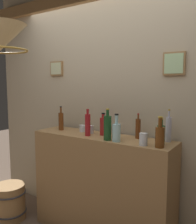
{
  "coord_description": "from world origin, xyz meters",
  "views": [
    {
      "loc": [
        1.35,
        -1.25,
        1.63
      ],
      "look_at": [
        0.0,
        0.77,
        1.33
      ],
      "focal_mm": 39.6,
      "sensor_mm": 36.0,
      "label": 1
    }
  ],
  "objects": [
    {
      "name": "bar_shelf_unit",
      "position": [
        0.0,
        0.82,
        0.54
      ],
      "size": [
        1.52,
        0.39,
        1.08
      ],
      "primitive_type": "cube",
      "color": "#9E7547",
      "rests_on": "ground"
    },
    {
      "name": "liquor_bottle_rye",
      "position": [
        0.25,
        0.7,
        1.18
      ],
      "size": [
        0.08,
        0.08,
        0.26
      ],
      "color": "#A6D6DA",
      "rests_on": "bar_shelf_unit"
    },
    {
      "name": "panelled_rear_partition",
      "position": [
        0.0,
        1.1,
        1.5
      ],
      "size": [
        3.64,
        0.15,
        2.86
      ],
      "color": "#BCAD8E",
      "rests_on": "ground"
    },
    {
      "name": "liquor_bottle_bourbon",
      "position": [
        0.16,
        0.7,
        1.21
      ],
      "size": [
        0.07,
        0.07,
        0.3
      ],
      "color": "#1B4921",
      "rests_on": "bar_shelf_unit"
    },
    {
      "name": "glass_tumbler_highball",
      "position": [
        0.52,
        0.7,
        1.14
      ],
      "size": [
        0.07,
        0.07,
        0.11
      ],
      "color": "silver",
      "rests_on": "bar_shelf_unit"
    },
    {
      "name": "liquor_bottle_whiskey",
      "position": [
        0.65,
        0.95,
        1.2
      ],
      "size": [
        0.05,
        0.05,
        0.3
      ],
      "color": "silver",
      "rests_on": "bar_shelf_unit"
    },
    {
      "name": "liquor_bottle_tequila",
      "position": [
        0.63,
        0.82,
        1.18
      ],
      "size": [
        0.07,
        0.07,
        0.24
      ],
      "color": "#184C22",
      "rests_on": "bar_shelf_unit"
    },
    {
      "name": "liquor_bottle_sherry",
      "position": [
        0.66,
        0.72,
        1.18
      ],
      "size": [
        0.08,
        0.08,
        0.26
      ],
      "color": "brown",
      "rests_on": "bar_shelf_unit"
    },
    {
      "name": "liquor_bottle_scotch",
      "position": [
        0.0,
        0.87,
        1.18
      ],
      "size": [
        0.07,
        0.07,
        0.23
      ],
      "color": "maroon",
      "rests_on": "bar_shelf_unit"
    },
    {
      "name": "pendant_lamp",
      "position": [
        -0.34,
        -0.06,
        1.96
      ],
      "size": [
        0.42,
        0.42,
        0.62
      ],
      "color": "beige"
    },
    {
      "name": "liquor_bottle_vodka",
      "position": [
        0.36,
        0.93,
        1.18
      ],
      "size": [
        0.05,
        0.05,
        0.25
      ],
      "color": "brown",
      "rests_on": "bar_shelf_unit"
    },
    {
      "name": "glass_tumbler_rocks",
      "position": [
        -0.28,
        0.89,
        1.12
      ],
      "size": [
        0.06,
        0.06,
        0.08
      ],
      "color": "silver",
      "rests_on": "bar_shelf_unit"
    },
    {
      "name": "liquor_bottle_rum",
      "position": [
        -0.11,
        0.75,
        1.2
      ],
      "size": [
        0.06,
        0.06,
        0.27
      ],
      "color": "#A41C21",
      "rests_on": "bar_shelf_unit"
    },
    {
      "name": "wooden_barrel",
      "position": [
        -1.08,
        0.49,
        0.21
      ],
      "size": [
        0.39,
        0.39,
        0.42
      ],
      "color": "#9E7547",
      "rests_on": "ground"
    },
    {
      "name": "glass_tumbler_shot",
      "position": [
        -0.16,
        0.87,
        1.13
      ],
      "size": [
        0.06,
        0.06,
        0.09
      ],
      "color": "silver",
      "rests_on": "bar_shelf_unit"
    },
    {
      "name": "liquor_bottle_mezcal",
      "position": [
        -0.55,
        0.83,
        1.19
      ],
      "size": [
        0.06,
        0.06,
        0.27
      ],
      "color": "brown",
      "rests_on": "bar_shelf_unit"
    }
  ]
}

